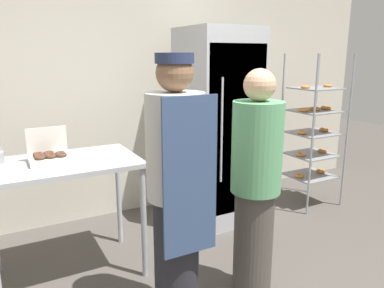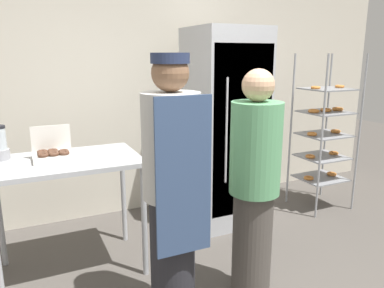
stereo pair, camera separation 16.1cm
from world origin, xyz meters
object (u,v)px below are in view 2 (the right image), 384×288
(donut_box, at_px, (53,154))
(person_customer, at_px, (254,187))
(blender_pitcher, at_px, (0,145))
(refrigerator, at_px, (224,128))
(baking_rack, at_px, (324,134))
(person_baker, at_px, (172,188))

(donut_box, bearing_deg, person_customer, -36.00)
(blender_pitcher, bearing_deg, refrigerator, 4.46)
(baking_rack, height_order, donut_box, baking_rack)
(person_baker, height_order, person_customer, person_baker)
(baking_rack, xyz_separation_m, person_customer, (-1.62, -1.04, -0.02))
(person_customer, bearing_deg, blender_pitcher, 145.81)
(person_baker, distance_m, person_customer, 0.58)
(baking_rack, bearing_deg, blender_pitcher, 179.88)
(blender_pitcher, relative_size, person_baker, 0.15)
(baking_rack, distance_m, person_baker, 2.41)
(person_baker, bearing_deg, person_customer, -4.79)
(refrigerator, distance_m, donut_box, 1.68)
(blender_pitcher, distance_m, person_baker, 1.40)
(baking_rack, distance_m, blender_pitcher, 3.17)
(baking_rack, xyz_separation_m, blender_pitcher, (-3.16, 0.01, 0.20))
(baking_rack, relative_size, person_baker, 1.00)
(baking_rack, bearing_deg, person_baker, -155.59)
(refrigerator, bearing_deg, blender_pitcher, -175.54)
(donut_box, distance_m, person_customer, 1.48)
(donut_box, height_order, person_customer, person_customer)
(person_customer, bearing_deg, donut_box, 144.00)
(person_baker, relative_size, person_customer, 1.06)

